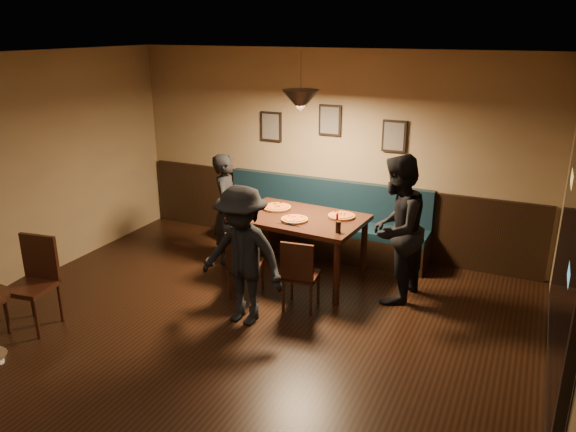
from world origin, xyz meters
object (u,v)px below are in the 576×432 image
Objects in this scene: chair_near_right at (301,273)px; chair_near_left at (246,263)px; diner_left at (227,209)px; diner_right at (396,229)px; diner_front at (242,256)px; tabasco_bottle at (337,217)px; cafe_chair_far at (30,285)px; dining_table at (300,248)px; booth_bench at (321,219)px; soda_glass at (338,227)px.

chair_near_left is at bearing 172.22° from chair_near_right.
diner_left reaches higher than chair_near_right.
diner_right reaches higher than diner_front.
tabasco_bottle is 3.48m from cafe_chair_far.
dining_table is 1.30m from diner_right.
booth_bench is 22.53× the size of soda_glass.
tabasco_bottle is at bearing -58.66° from booth_bench.
cafe_chair_far is at bearing 143.43° from diner_left.
dining_table is at bearing -85.76° from booth_bench.
chair_near_right is (0.33, -0.72, 0.01)m from dining_table.
diner_right is 1.81m from diner_front.
chair_near_right is at bearing -76.24° from booth_bench.
diner_front is 1.40m from tabasco_bottle.
diner_right is at bearing 46.94° from diner_front.
diner_front reaches higher than booth_bench.
cafe_chair_far is (-2.70, -1.97, -0.41)m from soda_glass.
booth_bench reaches higher than soda_glass.
cafe_chair_far reaches higher than chair_near_right.
diner_right reaches higher than dining_table.
diner_left is at bearing 175.15° from tabasco_bottle.
diner_left is (-1.12, 0.13, 0.33)m from dining_table.
chair_near_right is (0.40, -1.63, -0.07)m from booth_bench.
dining_table is 11.74× the size of soda_glass.
chair_near_right is at bearing 54.87° from diner_front.
tabasco_bottle is (1.61, -0.14, 0.15)m from diner_left.
cafe_chair_far is (-1.70, -1.60, 0.07)m from chair_near_left.
chair_near_right is 0.68m from soda_glass.
dining_table is 1.58× the size of cafe_chair_far.
chair_near_left is 1.18m from soda_glass.
booth_bench is 2.19m from diner_front.
diner_left is 2.63m from cafe_chair_far.
chair_near_left is (-0.32, -1.62, -0.08)m from booth_bench.
soda_glass is at bearing 45.98° from chair_near_right.
soda_glass is at bearing 55.98° from diner_front.
booth_bench is at bearing 97.10° from chair_near_right.
diner_front is at bearing -77.39° from chair_near_left.
diner_front reaches higher than cafe_chair_far.
cafe_chair_far is (-2.57, -2.30, -0.41)m from tabasco_bottle.
cafe_chair_far reaches higher than chair_near_left.
diner_right is (2.34, -0.18, 0.12)m from diner_left.
diner_front reaches higher than tabasco_bottle.
chair_near_right is 0.86× the size of cafe_chair_far.
diner_left is (-1.05, -0.78, 0.25)m from booth_bench.
dining_table is 1.02× the size of diner_front.
booth_bench is 1.33m from diner_left.
diner_right is 13.72× the size of tabasco_bottle.
dining_table is (0.07, -0.91, -0.08)m from booth_bench.
diner_right reaches higher than booth_bench.
chair_near_left is 6.38× the size of soda_glass.
tabasco_bottle is (-0.73, 0.05, 0.03)m from diner_right.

